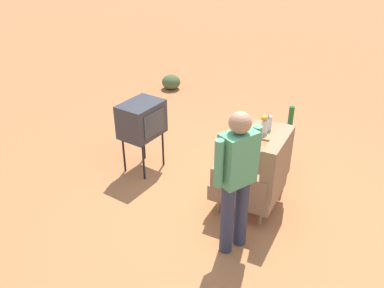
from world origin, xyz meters
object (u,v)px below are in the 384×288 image
(armchair, at_px, (257,175))
(bottle_wine_green, at_px, (291,118))
(soda_can_red, at_px, (267,121))
(side_table, at_px, (270,137))
(flower_vase, at_px, (265,123))
(tv_on_stand, at_px, (142,120))
(bottle_short_clear, at_px, (269,123))
(person_standing, at_px, (237,176))

(armchair, distance_m, bottle_wine_green, 1.11)
(armchair, relative_size, soda_can_red, 8.69)
(side_table, xyz_separation_m, soda_can_red, (-0.14, -0.08, 0.16))
(soda_can_red, distance_m, flower_vase, 0.25)
(tv_on_stand, bearing_deg, soda_can_red, 111.80)
(bottle_short_clear, xyz_separation_m, flower_vase, (0.12, -0.04, 0.05))
(bottle_wine_green, distance_m, flower_vase, 0.40)
(soda_can_red, bearing_deg, side_table, 29.36)
(armchair, relative_size, side_table, 1.57)
(side_table, relative_size, bottle_short_clear, 3.38)
(bottle_wine_green, bearing_deg, person_standing, -9.32)
(side_table, bearing_deg, bottle_short_clear, -128.08)
(side_table, bearing_deg, armchair, 1.30)
(armchair, height_order, soda_can_red, armchair)
(side_table, height_order, flower_vase, flower_vase)
(soda_can_red, bearing_deg, tv_on_stand, -68.20)
(person_standing, relative_size, soda_can_red, 13.44)
(side_table, xyz_separation_m, tv_on_stand, (0.51, -1.69, 0.21))
(side_table, xyz_separation_m, bottle_short_clear, (-0.02, -0.03, 0.20))
(flower_vase, bearing_deg, person_standing, 0.34)
(soda_can_red, bearing_deg, flower_vase, 1.72)
(person_standing, distance_m, bottle_short_clear, 1.66)
(person_standing, bearing_deg, bottle_short_clear, 178.85)
(side_table, bearing_deg, flower_vase, -34.76)
(armchair, xyz_separation_m, bottle_wine_green, (-1.04, 0.21, 0.34))
(person_standing, height_order, soda_can_red, person_standing)
(armchair, xyz_separation_m, soda_can_red, (-1.01, -0.10, 0.24))
(armchair, relative_size, flower_vase, 4.00)
(person_standing, distance_m, soda_can_red, 1.77)
(side_table, relative_size, bottle_wine_green, 2.11)
(armchair, height_order, person_standing, person_standing)
(soda_can_red, height_order, flower_vase, flower_vase)
(bottle_short_clear, bearing_deg, soda_can_red, -156.83)
(tv_on_stand, distance_m, bottle_short_clear, 1.75)
(bottle_wine_green, bearing_deg, side_table, -55.24)
(side_table, distance_m, soda_can_red, 0.23)
(person_standing, bearing_deg, soda_can_red, -179.48)
(side_table, height_order, bottle_wine_green, bottle_wine_green)
(flower_vase, bearing_deg, side_table, 145.24)
(side_table, xyz_separation_m, flower_vase, (0.10, -0.07, 0.25))
(armchair, distance_m, flower_vase, 0.85)
(bottle_wine_green, height_order, flower_vase, bottle_wine_green)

